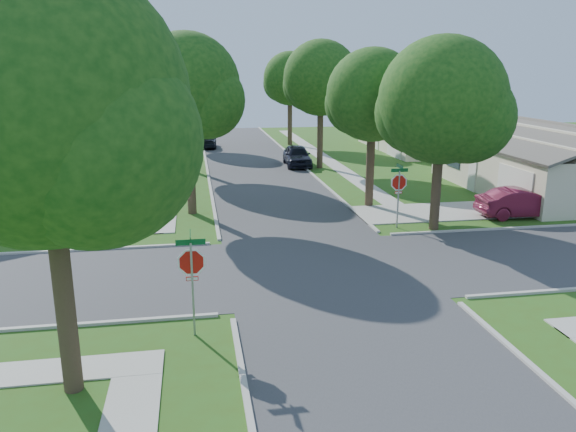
{
  "coord_description": "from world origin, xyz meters",
  "views": [
    {
      "loc": [
        -4.52,
        -19.27,
        7.26
      ],
      "look_at": [
        -0.96,
        1.71,
        1.6
      ],
      "focal_mm": 35.0,
      "sensor_mm": 36.0,
      "label": 1
    }
  ],
  "objects_px": {
    "tree_sw_corner": "(48,117)",
    "house_ne_near": "(540,166)",
    "house_ne_far": "(422,133)",
    "car_driveway": "(522,203)",
    "tree_ne_corner": "(443,106)",
    "tree_e_far": "(290,81)",
    "stop_sign_ne": "(399,185)",
    "car_curb_west": "(207,141)",
    "tree_e_near": "(374,99)",
    "tree_w_near": "(188,91)",
    "tree_w_far": "(189,87)",
    "car_curb_east": "(297,156)",
    "house_nw_far": "(58,136)",
    "tree_e_mid": "(322,82)",
    "tree_w_mid": "(188,79)",
    "stop_sign_sw": "(192,267)"
  },
  "relations": [
    {
      "from": "tree_sw_corner",
      "to": "house_ne_near",
      "type": "height_order",
      "value": "tree_sw_corner"
    },
    {
      "from": "house_ne_far",
      "to": "car_driveway",
      "type": "relative_size",
      "value": 3.09
    },
    {
      "from": "tree_ne_corner",
      "to": "tree_e_far",
      "type": "bearing_deg",
      "value": 93.09
    },
    {
      "from": "stop_sign_ne",
      "to": "house_ne_far",
      "type": "distance_m",
      "value": 26.8
    },
    {
      "from": "car_curb_west",
      "to": "tree_e_near",
      "type": "bearing_deg",
      "value": 110.56
    },
    {
      "from": "tree_sw_corner",
      "to": "tree_w_near",
      "type": "bearing_deg",
      "value": 80.1
    },
    {
      "from": "tree_sw_corner",
      "to": "house_ne_far",
      "type": "distance_m",
      "value": 43.2
    },
    {
      "from": "tree_w_far",
      "to": "tree_sw_corner",
      "type": "xyz_separation_m",
      "value": [
        -2.78,
        -41.0,
        0.76
      ]
    },
    {
      "from": "tree_w_far",
      "to": "car_curb_east",
      "type": "distance_m",
      "value": 15.01
    },
    {
      "from": "tree_e_near",
      "to": "tree_e_far",
      "type": "relative_size",
      "value": 0.95
    },
    {
      "from": "house_nw_far",
      "to": "car_driveway",
      "type": "xyz_separation_m",
      "value": [
        27.49,
        -26.5,
        -0.79
      ]
    },
    {
      "from": "stop_sign_ne",
      "to": "car_curb_west",
      "type": "bearing_deg",
      "value": 105.48
    },
    {
      "from": "tree_e_far",
      "to": "tree_ne_corner",
      "type": "relative_size",
      "value": 1.01
    },
    {
      "from": "stop_sign_ne",
      "to": "tree_e_near",
      "type": "distance_m",
      "value": 5.62
    },
    {
      "from": "tree_sw_corner",
      "to": "house_nw_far",
      "type": "bearing_deg",
      "value": 102.38
    },
    {
      "from": "tree_w_near",
      "to": "tree_sw_corner",
      "type": "relative_size",
      "value": 0.94
    },
    {
      "from": "tree_e_mid",
      "to": "tree_sw_corner",
      "type": "bearing_deg",
      "value": -113.53
    },
    {
      "from": "tree_e_mid",
      "to": "tree_w_near",
      "type": "bearing_deg",
      "value": -128.08
    },
    {
      "from": "tree_w_mid",
      "to": "tree_e_near",
      "type": "bearing_deg",
      "value": -51.95
    },
    {
      "from": "stop_sign_ne",
      "to": "house_ne_far",
      "type": "xyz_separation_m",
      "value": [
        11.29,
        24.3,
        -0.51
      ]
    },
    {
      "from": "tree_e_mid",
      "to": "car_driveway",
      "type": "xyz_separation_m",
      "value": [
        6.74,
        -15.51,
        -5.53
      ]
    },
    {
      "from": "house_ne_near",
      "to": "car_driveway",
      "type": "xyz_separation_m",
      "value": [
        -4.49,
        -5.5,
        -0.79
      ]
    },
    {
      "from": "stop_sign_ne",
      "to": "tree_e_near",
      "type": "height_order",
      "value": "tree_e_near"
    },
    {
      "from": "tree_e_mid",
      "to": "car_curb_east",
      "type": "distance_m",
      "value": 5.8
    },
    {
      "from": "tree_w_near",
      "to": "tree_sw_corner",
      "type": "bearing_deg",
      "value": -99.9
    },
    {
      "from": "tree_w_mid",
      "to": "house_ne_far",
      "type": "xyz_separation_m",
      "value": [
        20.63,
        7.99,
        -4.97
      ]
    },
    {
      "from": "stop_sign_sw",
      "to": "tree_e_mid",
      "type": "relative_size",
      "value": 0.32
    },
    {
      "from": "tree_e_mid",
      "to": "tree_sw_corner",
      "type": "height_order",
      "value": "tree_sw_corner"
    },
    {
      "from": "tree_w_mid",
      "to": "tree_sw_corner",
      "type": "distance_m",
      "value": 28.14
    },
    {
      "from": "car_curb_west",
      "to": "tree_e_mid",
      "type": "bearing_deg",
      "value": 125.47
    },
    {
      "from": "tree_e_mid",
      "to": "car_curb_west",
      "type": "distance_m",
      "value": 15.64
    },
    {
      "from": "stop_sign_ne",
      "to": "tree_ne_corner",
      "type": "distance_m",
      "value": 3.96
    },
    {
      "from": "car_driveway",
      "to": "tree_w_far",
      "type": "bearing_deg",
      "value": 32.22
    },
    {
      "from": "car_curb_east",
      "to": "car_curb_west",
      "type": "xyz_separation_m",
      "value": [
        -6.4,
        11.1,
        -0.19
      ]
    },
    {
      "from": "stop_sign_sw",
      "to": "house_ne_near",
      "type": "distance_m",
      "value": 25.98
    },
    {
      "from": "tree_e_mid",
      "to": "house_ne_near",
      "type": "height_order",
      "value": "tree_e_mid"
    },
    {
      "from": "tree_w_near",
      "to": "tree_w_mid",
      "type": "relative_size",
      "value": 0.94
    },
    {
      "from": "house_ne_far",
      "to": "car_curb_east",
      "type": "height_order",
      "value": "house_ne_far"
    },
    {
      "from": "house_ne_near",
      "to": "car_curb_west",
      "type": "relative_size",
      "value": 3.33
    },
    {
      "from": "tree_w_far",
      "to": "tree_e_near",
      "type": "bearing_deg",
      "value": -69.39
    },
    {
      "from": "tree_w_mid",
      "to": "tree_w_far",
      "type": "relative_size",
      "value": 1.19
    },
    {
      "from": "stop_sign_sw",
      "to": "house_ne_near",
      "type": "xyz_separation_m",
      "value": [
        20.69,
        15.7,
        -0.51
      ]
    },
    {
      "from": "house_ne_far",
      "to": "house_nw_far",
      "type": "distance_m",
      "value": 32.12
    },
    {
      "from": "house_ne_far",
      "to": "house_nw_far",
      "type": "height_order",
      "value": "same"
    },
    {
      "from": "car_driveway",
      "to": "stop_sign_sw",
      "type": "bearing_deg",
      "value": 124.88
    },
    {
      "from": "stop_sign_ne",
      "to": "tree_w_near",
      "type": "xyz_separation_m",
      "value": [
        -9.34,
        4.31,
        4.08
      ]
    },
    {
      "from": "tree_e_far",
      "to": "tree_sw_corner",
      "type": "xyz_separation_m",
      "value": [
        -12.19,
        -41.0,
        0.28
      ]
    },
    {
      "from": "house_ne_near",
      "to": "car_driveway",
      "type": "relative_size",
      "value": 3.09
    },
    {
      "from": "stop_sign_ne",
      "to": "house_nw_far",
      "type": "height_order",
      "value": "house_nw_far"
    },
    {
      "from": "house_ne_far",
      "to": "tree_ne_corner",
      "type": "bearing_deg",
      "value": -111.23
    }
  ]
}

